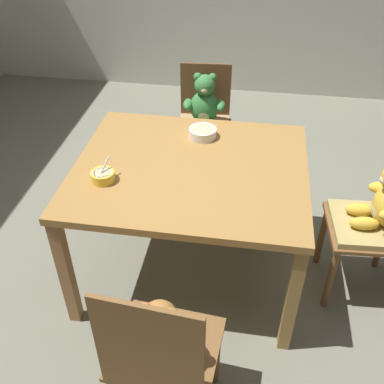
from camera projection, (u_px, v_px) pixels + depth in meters
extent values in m
cube|color=slate|center=(191.00, 268.00, 2.73)|extent=(5.20, 5.20, 0.04)
cube|color=#A07239|center=(190.00, 169.00, 2.28)|extent=(1.18, 1.01, 0.04)
cube|color=#9E6E43|center=(66.00, 273.00, 2.21)|extent=(0.06, 0.06, 0.69)
cube|color=olive|center=(292.00, 301.00, 2.07)|extent=(0.06, 0.06, 0.69)
cube|color=#9E6B49|center=(119.00, 168.00, 2.93)|extent=(0.06, 0.06, 0.69)
cube|color=olive|center=(289.00, 183.00, 2.80)|extent=(0.06, 0.06, 0.69)
cube|color=brown|center=(368.00, 229.00, 2.34)|extent=(0.43, 0.41, 0.02)
cylinder|color=brown|center=(322.00, 236.00, 2.61)|extent=(0.04, 0.04, 0.42)
cylinder|color=brown|center=(330.00, 279.00, 2.36)|extent=(0.04, 0.04, 0.42)
cylinder|color=brown|center=(383.00, 240.00, 2.59)|extent=(0.04, 0.04, 0.42)
cube|color=tan|center=(369.00, 224.00, 2.32)|extent=(0.40, 0.38, 0.04)
ellipsoid|color=beige|center=(378.00, 207.00, 2.24)|extent=(0.07, 0.11, 0.14)
ellipsoid|color=gold|center=(381.00, 188.00, 2.31)|extent=(0.13, 0.07, 0.06)
ellipsoid|color=gold|center=(360.00, 210.00, 2.33)|extent=(0.15, 0.08, 0.07)
ellipsoid|color=gold|center=(364.00, 223.00, 2.25)|extent=(0.15, 0.08, 0.07)
cube|color=brown|center=(203.00, 132.00, 3.12)|extent=(0.41, 0.43, 0.02)
cube|color=brown|center=(206.00, 92.00, 3.14)|extent=(0.35, 0.04, 0.41)
cylinder|color=brown|center=(178.00, 171.00, 3.13)|extent=(0.04, 0.04, 0.42)
cylinder|color=brown|center=(224.00, 174.00, 3.11)|extent=(0.04, 0.04, 0.42)
cylinder|color=brown|center=(183.00, 146.00, 3.40)|extent=(0.04, 0.04, 0.42)
cylinder|color=brown|center=(226.00, 147.00, 3.38)|extent=(0.04, 0.04, 0.42)
cube|color=tan|center=(203.00, 129.00, 3.10)|extent=(0.38, 0.40, 0.04)
ellipsoid|color=#3C7F40|center=(204.00, 107.00, 3.08)|extent=(0.21, 0.18, 0.23)
ellipsoid|color=#DCC687|center=(204.00, 112.00, 3.04)|extent=(0.11, 0.07, 0.14)
sphere|color=#3C7F40|center=(205.00, 85.00, 2.97)|extent=(0.14, 0.14, 0.14)
ellipsoid|color=#DCC687|center=(204.00, 90.00, 2.94)|extent=(0.06, 0.05, 0.04)
sphere|color=#3C7F40|center=(198.00, 77.00, 2.95)|extent=(0.05, 0.05, 0.05)
sphere|color=#3C7F40|center=(212.00, 77.00, 2.94)|extent=(0.05, 0.05, 0.05)
ellipsoid|color=#3C7F40|center=(188.00, 104.00, 3.05)|extent=(0.07, 0.13, 0.06)
ellipsoid|color=#3C7F40|center=(221.00, 106.00, 3.04)|extent=(0.07, 0.13, 0.06)
ellipsoid|color=#3C7F40|center=(195.00, 125.00, 3.04)|extent=(0.08, 0.15, 0.07)
ellipsoid|color=#3C7F40|center=(211.00, 126.00, 3.03)|extent=(0.08, 0.15, 0.07)
cube|color=brown|center=(167.00, 348.00, 1.78)|extent=(0.44, 0.42, 0.02)
cube|color=brown|center=(149.00, 352.00, 1.49)|extent=(0.38, 0.05, 0.48)
cylinder|color=brown|center=(216.00, 354.00, 2.00)|extent=(0.04, 0.04, 0.42)
cylinder|color=brown|center=(142.00, 338.00, 2.07)|extent=(0.04, 0.04, 0.42)
ellipsoid|color=#AA7035|center=(161.00, 347.00, 1.66)|extent=(0.19, 0.16, 0.20)
ellipsoid|color=beige|center=(164.00, 337.00, 1.70)|extent=(0.10, 0.06, 0.12)
sphere|color=#AA7035|center=(160.00, 319.00, 1.57)|extent=(0.14, 0.14, 0.14)
ellipsoid|color=beige|center=(164.00, 310.00, 1.62)|extent=(0.06, 0.05, 0.04)
sphere|color=#AA7035|center=(172.00, 315.00, 1.53)|extent=(0.05, 0.05, 0.05)
sphere|color=#AA7035|center=(145.00, 310.00, 1.54)|extent=(0.05, 0.05, 0.05)
ellipsoid|color=#AA7035|center=(187.00, 343.00, 1.64)|extent=(0.07, 0.12, 0.06)
ellipsoid|color=#AA7035|center=(137.00, 332.00, 1.68)|extent=(0.07, 0.12, 0.06)
ellipsoid|color=#AA7035|center=(181.00, 337.00, 1.77)|extent=(0.07, 0.14, 0.06)
ellipsoid|color=#AA7035|center=(158.00, 332.00, 1.79)|extent=(0.07, 0.14, 0.06)
cylinder|color=silver|center=(203.00, 133.00, 2.48)|extent=(0.15, 0.15, 0.05)
cylinder|color=silver|center=(203.00, 136.00, 2.50)|extent=(0.08, 0.08, 0.01)
cylinder|color=#CAB18D|center=(203.00, 129.00, 2.47)|extent=(0.13, 0.13, 0.01)
cylinder|color=yellow|center=(103.00, 176.00, 2.16)|extent=(0.12, 0.12, 0.05)
cylinder|color=yellow|center=(103.00, 180.00, 2.17)|extent=(0.06, 0.06, 0.01)
cylinder|color=beige|center=(102.00, 173.00, 2.14)|extent=(0.09, 0.09, 0.01)
cylinder|color=#BCBCC1|center=(105.00, 165.00, 2.14)|extent=(0.03, 0.08, 0.06)
ellipsoid|color=#BCBCC1|center=(101.00, 174.00, 2.14)|extent=(0.03, 0.04, 0.01)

